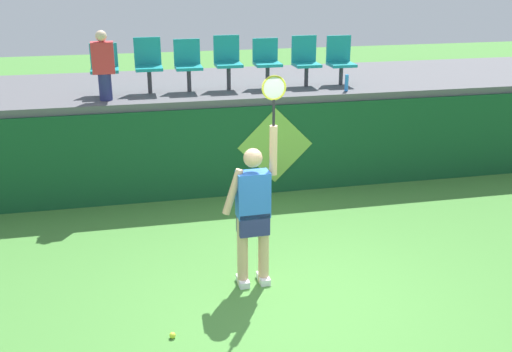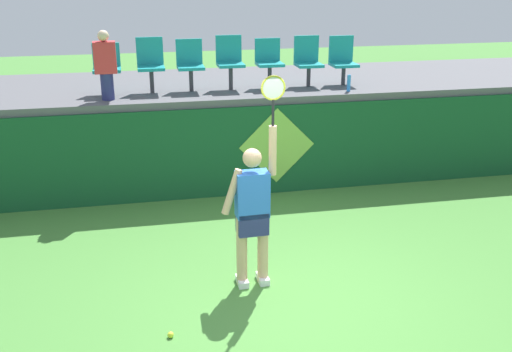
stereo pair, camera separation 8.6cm
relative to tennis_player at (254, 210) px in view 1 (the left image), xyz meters
name	(u,v)px [view 1 (the left image)]	position (x,y,z in m)	size (l,w,h in m)	color
ground_plane	(294,301)	(0.37, -0.52, -0.97)	(40.00, 40.00, 0.00)	#478438
court_back_wall	(238,151)	(0.37, 2.97, -0.22)	(13.83, 0.20, 1.50)	#144C28
spectator_platform	(223,85)	(0.37, 4.40, 0.59)	(13.83, 2.97, 0.12)	#56565B
tennis_player	(254,210)	(0.00, 0.00, 0.00)	(0.75, 0.27, 2.54)	white
tennis_ball	(173,335)	(-1.07, -0.94, -0.94)	(0.07, 0.07, 0.07)	#D1E533
water_bottle	(347,83)	(2.28, 3.15, 0.79)	(0.06, 0.06, 0.28)	#338CE5
stadium_chair_0	(104,66)	(-1.67, 3.77, 1.11)	(0.44, 0.42, 0.81)	#38383D
stadium_chair_1	(148,62)	(-0.97, 3.77, 1.15)	(0.44, 0.42, 0.89)	#38383D
stadium_chair_2	(188,62)	(-0.31, 3.77, 1.12)	(0.44, 0.42, 0.85)	#38383D
stadium_chair_3	(228,59)	(0.36, 3.77, 1.15)	(0.44, 0.42, 0.89)	#38383D
stadium_chair_4	(267,60)	(1.04, 3.77, 1.12)	(0.44, 0.42, 0.82)	#38383D
stadium_chair_5	(305,59)	(1.73, 3.77, 1.11)	(0.44, 0.42, 0.85)	#38383D
stadium_chair_6	(340,59)	(2.37, 3.77, 1.09)	(0.44, 0.42, 0.84)	#38383D
spectator_0	(103,65)	(-1.67, 3.32, 1.21)	(0.34, 0.20, 1.08)	navy
wall_signage_mount	(275,192)	(0.98, 2.86, -0.97)	(1.27, 0.01, 1.46)	#144C28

